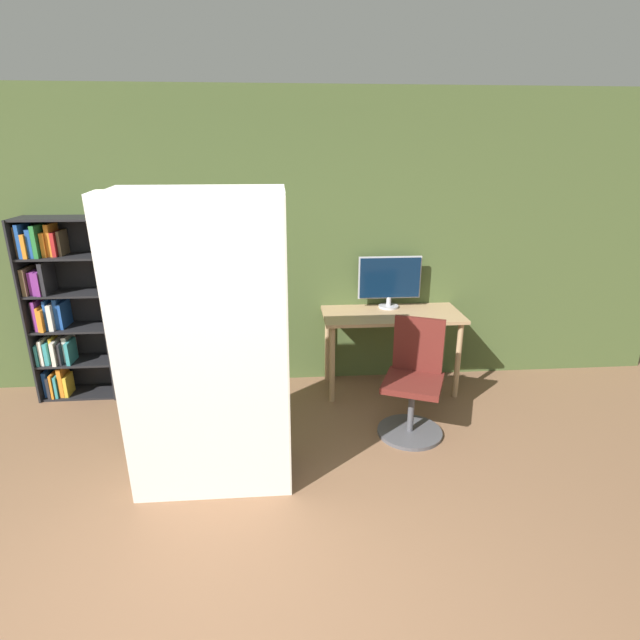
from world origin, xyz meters
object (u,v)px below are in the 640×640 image
mattress_near (204,358)px  monitor (390,280)px  bookshelf (62,309)px  office_chair (413,389)px  mattress_far (212,337)px

mattress_near → monitor: bearing=47.7°
bookshelf → mattress_near: mattress_near is taller
bookshelf → mattress_near: 2.19m
office_chair → mattress_far: size_ratio=0.47×
monitor → mattress_near: bearing=-132.3°
office_chair → bookshelf: (-2.99, 0.91, 0.46)m
monitor → mattress_near: (-1.48, -1.63, -0.04)m
monitor → mattress_near: size_ratio=0.30×
monitor → mattress_far: bearing=-139.4°
bookshelf → mattress_near: bearing=-46.9°
monitor → bookshelf: (-2.97, -0.04, -0.20)m
mattress_far → bookshelf: bearing=140.3°
mattress_near → office_chair: bearing=24.3°
monitor → office_chair: size_ratio=0.64×
monitor → mattress_near: 2.20m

